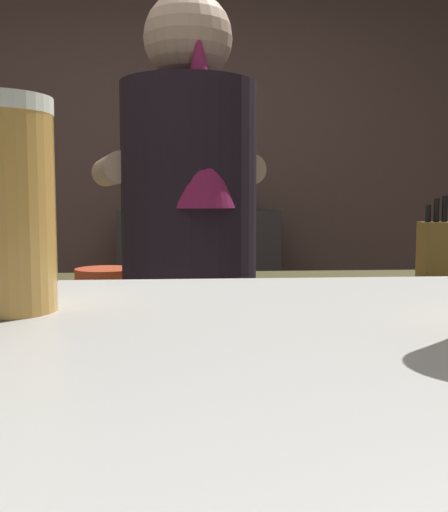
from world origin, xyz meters
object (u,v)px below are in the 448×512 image
object	(u,v)px
bartender	(190,278)
bottle_olive_oil	(226,197)
bottle_hot_sauce	(172,195)
mixing_bowl	(106,277)
knife_block	(435,250)
bottle_vinegar	(230,196)
chefs_knife	(273,283)

from	to	relation	value
bartender	bottle_olive_oil	xyz separation A→B (m)	(0.24, 1.76, 0.21)
bottle_hot_sauce	bartender	bearing A→B (deg)	-87.93
bartender	bottle_hot_sauce	size ratio (longest dim) A/B	7.83
mixing_bowl	bottle_hot_sauce	xyz separation A→B (m)	(0.20, 1.35, 0.27)
bartender	knife_block	xyz separation A→B (m)	(0.83, 0.42, 0.03)
bartender	bottle_vinegar	bearing A→B (deg)	-21.53
chefs_knife	bottle_olive_oil	bearing A→B (deg)	74.48
knife_block	bottle_vinegar	world-z (taller)	bottle_vinegar
chefs_knife	bottle_olive_oil	size ratio (longest dim) A/B	1.32
bottle_hot_sauce	bottle_olive_oil	world-z (taller)	bottle_hot_sauce
chefs_knife	bottle_olive_oil	xyz separation A→B (m)	(-0.04, 1.36, 0.28)
bottle_olive_oil	mixing_bowl	bearing A→B (deg)	-110.36
chefs_knife	bottle_olive_oil	distance (m)	1.39
bartender	chefs_knife	bearing A→B (deg)	-48.02
mixing_bowl	bottle_vinegar	xyz separation A→B (m)	(0.53, 1.43, 0.27)
chefs_knife	knife_block	bearing A→B (deg)	-16.23
bottle_olive_oil	bottle_vinegar	xyz separation A→B (m)	(0.03, 0.08, 0.01)
knife_block	bottle_vinegar	bearing A→B (deg)	111.55
mixing_bowl	bottle_olive_oil	world-z (taller)	bottle_olive_oil
bartender	knife_block	bearing A→B (deg)	-76.78
mixing_bowl	knife_block	bearing A→B (deg)	-0.24
bartender	mixing_bowl	bearing A→B (deg)	18.68
chefs_knife	bottle_vinegar	xyz separation A→B (m)	(-0.02, 1.44, 0.29)
chefs_knife	bottle_hot_sauce	distance (m)	1.44
knife_block	chefs_knife	bearing A→B (deg)	-178.88
mixing_bowl	chefs_knife	size ratio (longest dim) A/B	0.81
bartender	bottle_hot_sauce	distance (m)	1.79
knife_block	bottle_vinegar	size ratio (longest dim) A/B	1.42
bartender	mixing_bowl	xyz separation A→B (m)	(-0.26, 0.42, -0.05)
mixing_bowl	chefs_knife	bearing A→B (deg)	-1.62
mixing_bowl	bottle_olive_oil	xyz separation A→B (m)	(0.50, 1.35, 0.26)
bartender	bottle_olive_oil	world-z (taller)	bartender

